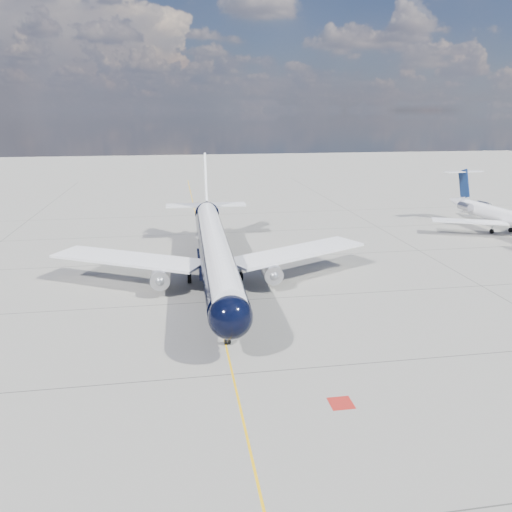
# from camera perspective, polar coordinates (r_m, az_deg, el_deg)

# --- Properties ---
(ground) EXTENTS (320.00, 320.00, 0.00)m
(ground) POSITION_cam_1_polar(r_m,az_deg,el_deg) (70.92, -5.97, 0.66)
(ground) COLOR gray
(ground) RESTS_ON ground
(taxiway_centerline) EXTENTS (0.16, 160.00, 0.01)m
(taxiway_centerline) POSITION_cam_1_polar(r_m,az_deg,el_deg) (66.12, -5.71, -0.49)
(taxiway_centerline) COLOR #F4B30C
(taxiway_centerline) RESTS_ON ground
(red_marking) EXTENTS (1.60, 1.60, 0.01)m
(red_marking) POSITION_cam_1_polar(r_m,az_deg,el_deg) (35.59, 9.69, -16.24)
(red_marking) COLOR maroon
(red_marking) RESTS_ON ground
(main_airliner) EXTENTS (37.26, 45.28, 13.10)m
(main_airliner) POSITION_cam_1_polar(r_m,az_deg,el_deg) (56.96, -4.77, 1.03)
(main_airliner) COLOR black
(main_airliner) RESTS_ON ground
(regional_jet) EXTENTS (23.50, 27.08, 9.17)m
(regional_jet) POSITION_cam_1_polar(r_m,az_deg,el_deg) (89.90, 26.07, 4.31)
(regional_jet) COLOR white
(regional_jet) RESTS_ON ground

